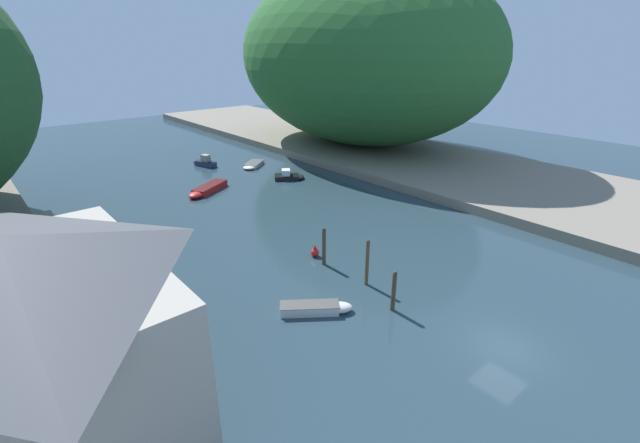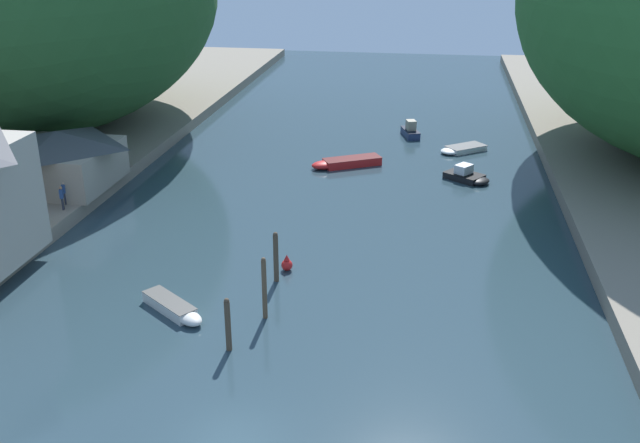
# 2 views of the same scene
# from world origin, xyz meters

# --- Properties ---
(water_surface) EXTENTS (130.00, 130.00, 0.00)m
(water_surface) POSITION_xyz_m (0.00, 30.00, 0.00)
(water_surface) COLOR #283D47
(water_surface) RESTS_ON ground
(left_bank) EXTENTS (22.00, 120.00, 1.02)m
(left_bank) POSITION_xyz_m (-27.69, 30.00, 0.51)
(left_bank) COLOR gray
(left_bank) RESTS_ON ground
(boathouse_shed) EXTENTS (8.08, 8.13, 4.17)m
(boathouse_shed) POSITION_xyz_m (-20.01, 24.77, 3.17)
(boathouse_shed) COLOR gray
(boathouse_shed) RESTS_ON left_bank
(boat_white_cruiser) EXTENTS (4.60, 4.13, 0.50)m
(boat_white_cruiser) POSITION_xyz_m (9.81, 41.58, 0.25)
(boat_white_cruiser) COLOR white
(boat_white_cruiser) RESTS_ON water_surface
(boat_mid_channel) EXTENTS (4.05, 3.64, 1.25)m
(boat_mid_channel) POSITION_xyz_m (10.16, 33.59, 0.38)
(boat_mid_channel) COLOR black
(boat_mid_channel) RESTS_ON water_surface
(boat_navy_launch) EXTENTS (6.13, 4.34, 0.69)m
(boat_navy_launch) POSITION_xyz_m (-0.15, 35.63, 0.34)
(boat_navy_launch) COLOR red
(boat_navy_launch) RESTS_ON water_surface
(boat_cabin_cruiser) EXTENTS (4.31, 3.63, 0.63)m
(boat_cabin_cruiser) POSITION_xyz_m (-5.72, 9.39, 0.31)
(boat_cabin_cruiser) COLOR silver
(boat_cabin_cruiser) RESTS_ON water_surface
(boat_far_right_bank) EXTENTS (2.26, 4.04, 1.63)m
(boat_far_right_bank) POSITION_xyz_m (4.91, 46.34, 0.49)
(boat_far_right_bank) COLOR navy
(boat_far_right_bank) RESTS_ON water_surface
(mooring_post_nearest) EXTENTS (0.29, 0.29, 2.82)m
(mooring_post_nearest) POSITION_xyz_m (-1.97, 6.52, 1.42)
(mooring_post_nearest) COLOR #4C3D2D
(mooring_post_nearest) RESTS_ON water_surface
(mooring_post_second) EXTENTS (0.26, 0.26, 3.48)m
(mooring_post_second) POSITION_xyz_m (-0.95, 9.79, 1.75)
(mooring_post_second) COLOR brown
(mooring_post_second) RESTS_ON water_surface
(mooring_post_middle) EXTENTS (0.30, 0.30, 3.08)m
(mooring_post_middle) POSITION_xyz_m (-1.27, 13.96, 1.55)
(mooring_post_middle) COLOR #4C3D2D
(mooring_post_middle) RESTS_ON water_surface
(channel_buoy_near) EXTENTS (0.68, 0.68, 1.02)m
(channel_buoy_near) POSITION_xyz_m (-0.95, 15.42, 0.40)
(channel_buoy_near) COLOR red
(channel_buoy_near) RESTS_ON water_surface
(person_on_quay) EXTENTS (0.34, 0.43, 1.69)m
(person_on_quay) POSITION_xyz_m (-17.51, 20.07, 2.00)
(person_on_quay) COLOR #282D3D
(person_on_quay) RESTS_ON left_bank
(person_by_boathouse) EXTENTS (0.31, 0.42, 1.69)m
(person_by_boathouse) POSITION_xyz_m (-17.80, 21.09, 2.00)
(person_by_boathouse) COLOR #282D3D
(person_by_boathouse) RESTS_ON left_bank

